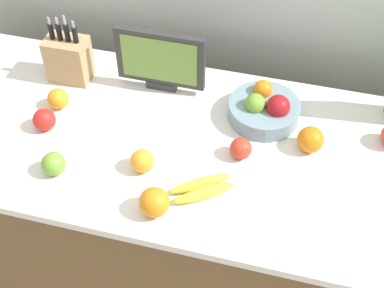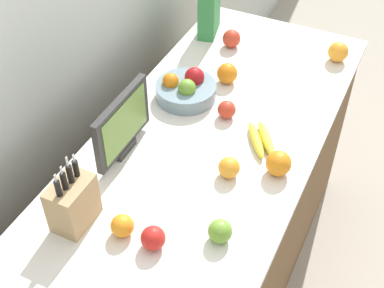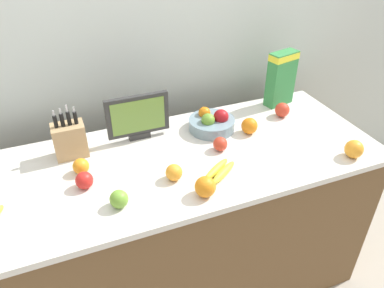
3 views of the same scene
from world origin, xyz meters
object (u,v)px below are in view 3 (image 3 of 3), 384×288
object	(u,v)px
small_monitor	(138,116)
orange_back_center	(205,187)
apple_middle	(220,144)
cereal_box	(281,76)
orange_near_bowl	(249,126)
apple_front	(119,199)
orange_front_right	(354,149)
apple_rear	(84,180)
apple_near_bananas	(282,110)
knife_block	(70,140)
orange_front_left	(174,172)
orange_mid_left	(81,166)
fruit_bowl	(212,122)
banana_bunch_right	(220,171)

from	to	relation	value
small_monitor	orange_back_center	xyz separation A→B (m)	(0.14, -0.52, -0.08)
apple_middle	cereal_box	bearing A→B (deg)	30.66
orange_near_bowl	apple_front	bearing A→B (deg)	-158.61
small_monitor	apple_middle	distance (m)	0.42
orange_back_center	orange_front_right	xyz separation A→B (m)	(0.75, -0.01, -0.00)
apple_rear	orange_front_right	world-z (taller)	orange_front_right
apple_near_bananas	apple_middle	xyz separation A→B (m)	(-0.46, -0.17, -0.01)
knife_block	orange_front_left	size ratio (longest dim) A/B	3.57
cereal_box	orange_mid_left	size ratio (longest dim) A/B	4.37
apple_near_bananas	apple_rear	size ratio (longest dim) A/B	1.07
cereal_box	apple_middle	world-z (taller)	cereal_box
apple_rear	orange_mid_left	world-z (taller)	apple_rear
orange_front_right	fruit_bowl	bearing A→B (deg)	137.14
cereal_box	orange_back_center	xyz separation A→B (m)	(-0.72, -0.58, -0.13)
cereal_box	orange_mid_left	distance (m)	1.20
fruit_bowl	apple_middle	world-z (taller)	fruit_bowl
apple_middle	orange_near_bowl	bearing A→B (deg)	22.54
orange_front_right	small_monitor	bearing A→B (deg)	149.20
apple_front	cereal_box	bearing A→B (deg)	25.95
apple_near_bananas	orange_mid_left	xyz separation A→B (m)	(-1.11, -0.10, -0.00)
cereal_box	orange_front_right	world-z (taller)	cereal_box
cereal_box	orange_front_left	size ratio (longest dim) A/B	4.24
banana_bunch_right	apple_near_bananas	size ratio (longest dim) A/B	2.47
orange_front_left	knife_block	bearing A→B (deg)	137.58
cereal_box	fruit_bowl	world-z (taller)	cereal_box
cereal_box	apple_rear	size ratio (longest dim) A/B	4.20
knife_block	apple_front	world-z (taller)	knife_block
small_monitor	orange_front_left	world-z (taller)	small_monitor
knife_block	apple_middle	bearing A→B (deg)	-18.66
knife_block	orange_near_bowl	bearing A→B (deg)	-9.09
orange_near_bowl	orange_front_left	size ratio (longest dim) A/B	1.14
banana_bunch_right	apple_middle	world-z (taller)	apple_middle
banana_bunch_right	apple_front	bearing A→B (deg)	-175.50
apple_middle	orange_mid_left	size ratio (longest dim) A/B	0.97
knife_block	banana_bunch_right	xyz separation A→B (m)	(0.58, -0.40, -0.07)
knife_block	apple_front	bearing A→B (deg)	-73.42
small_monitor	orange_mid_left	size ratio (longest dim) A/B	4.33
apple_near_bananas	orange_back_center	xyz separation A→B (m)	(-0.66, -0.44, 0.00)
orange_near_bowl	cereal_box	bearing A→B (deg)	35.28
fruit_bowl	orange_near_bowl	distance (m)	0.19
apple_front	orange_mid_left	xyz separation A→B (m)	(-0.11, 0.27, -0.00)
banana_bunch_right	apple_middle	bearing A→B (deg)	64.01
fruit_bowl	banana_bunch_right	bearing A→B (deg)	-109.27
cereal_box	orange_mid_left	xyz separation A→B (m)	(-1.17, -0.24, -0.14)
apple_middle	orange_mid_left	bearing A→B (deg)	173.97
apple_near_bananas	orange_front_left	world-z (taller)	apple_near_bananas
apple_near_bananas	orange_front_right	bearing A→B (deg)	-78.22
apple_middle	orange_front_right	world-z (taller)	orange_front_right
knife_block	fruit_bowl	world-z (taller)	knife_block
small_monitor	orange_front_left	bearing A→B (deg)	-82.12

